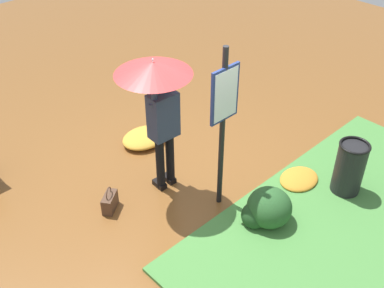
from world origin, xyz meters
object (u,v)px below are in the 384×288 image
Objects in this scene: person_with_umbrella at (158,93)px; info_sign_post at (224,113)px; trash_bin at (349,169)px; handbag at (110,202)px.

person_with_umbrella is 0.86m from info_sign_post.
person_with_umbrella reaches higher than trash_bin.
person_with_umbrella is at bearing 168.84° from handbag.
trash_bin is at bearing 142.38° from handbag.
handbag is 0.44× the size of trash_bin.
info_sign_post is 1.99m from handbag.
handbag is 3.28m from trash_bin.
person_with_umbrella is at bearing -45.65° from trash_bin.
person_with_umbrella is 1.64m from handbag.
info_sign_post is at bearing -37.32° from trash_bin.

